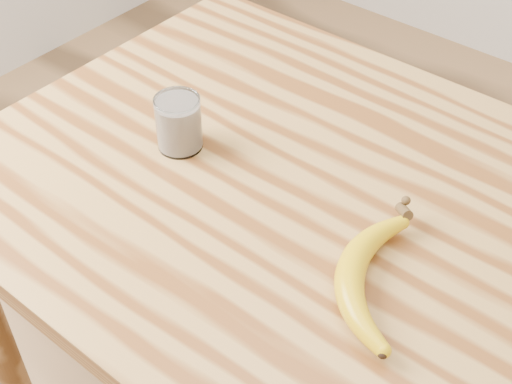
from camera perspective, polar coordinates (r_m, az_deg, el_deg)
The scene contains 3 objects.
table at distance 1.13m, azimuth 6.89°, elevation -6.48°, with size 1.20×0.80×0.90m.
smoothie_glass at distance 1.12m, azimuth -6.20°, elevation 5.48°, with size 0.07×0.07×0.09m.
banana at distance 0.93m, azimuth 7.49°, elevation -6.41°, with size 0.12×0.32×0.04m, color gold, non-canonical shape.
Camera 1 is at (0.36, -0.65, 1.62)m, focal length 50.00 mm.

